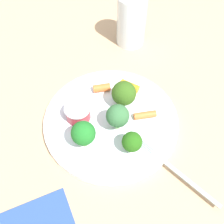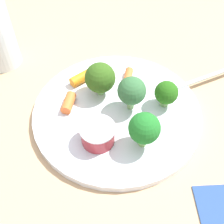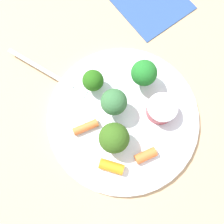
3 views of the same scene
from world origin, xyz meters
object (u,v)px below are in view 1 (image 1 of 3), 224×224
Objects in this scene: plate at (111,121)px; sauce_cup at (78,112)px; carrot_stick_0 at (145,115)px; carrot_stick_1 at (130,86)px; carrot_stick_2 at (102,88)px; drinking_glass at (131,20)px; fork at (176,171)px; broccoli_floret_2 at (83,134)px; broccoli_floret_0 at (132,142)px; broccoli_floret_1 at (116,117)px; broccoli_floret_3 at (124,93)px.

sauce_cup reaches higher than plate.
carrot_stick_0 is 1.09× the size of carrot_stick_1.
carrot_stick_2 is 0.19m from drinking_glass.
sauce_cup is 0.30× the size of fork.
plate is at bearing -164.64° from broccoli_floret_2.
carrot_stick_2 is 0.29× the size of drinking_glass.
plate is 0.09m from carrot_stick_1.
fork is at bearing 116.07° from broccoli_floret_0.
fork is (-0.04, 0.08, -0.02)m from broccoli_floret_0.
carrot_stick_0 reaches higher than fork.
fork is (-0.08, 0.19, -0.01)m from sauce_cup.
broccoli_floret_0 reaches higher than sauce_cup.
drinking_glass reaches higher than broccoli_floret_1.
broccoli_floret_1 reaches higher than plate.
broccoli_floret_1 is 0.07m from broccoli_floret_2.
carrot_stick_2 is at bearing -107.16° from broccoli_floret_1.
fork is (-0.01, 0.22, -0.01)m from carrot_stick_2.
plate is at bearing 45.16° from drinking_glass.
sauce_cup is at bearing -34.26° from carrot_stick_0.
broccoli_floret_0 is 0.15m from carrot_stick_2.
carrot_stick_2 is at bearing -73.02° from broccoli_floret_3.
carrot_stick_0 is at bearing 107.73° from broccoli_floret_3.
sauce_cup is 0.12m from carrot_stick_1.
drinking_glass is at bearing -125.82° from broccoli_floret_0.
broccoli_floret_1 is 1.48× the size of carrot_stick_1.
drinking_glass reaches higher than plate.
carrot_stick_1 is at bearing -142.75° from broccoli_floret_3.
fork is 0.36m from drinking_glass.
broccoli_floret_1 reaches higher than fork.
broccoli_floret_0 is 0.76× the size of broccoli_floret_2.
plate is 4.53× the size of broccoli_floret_3.
broccoli_floret_2 reaches higher than broccoli_floret_0.
drinking_glass reaches higher than carrot_stick_0.
carrot_stick_1 is at bearing -178.74° from sauce_cup.
drinking_glass is at bearing -132.12° from broccoli_floret_1.
carrot_stick_2 is at bearing -88.25° from fork.
fork is (-0.10, 0.13, -0.03)m from broccoli_floret_2.
broccoli_floret_1 is at bearing 40.50° from broccoli_floret_3.
broccoli_floret_2 is (0.02, 0.06, 0.02)m from sauce_cup.
carrot_stick_0 is at bearing 173.93° from broccoli_floret_2.
broccoli_floret_1 is at bearing -92.59° from broccoli_floret_0.
broccoli_floret_0 is 0.08m from broccoli_floret_2.
broccoli_floret_3 is 1.45× the size of carrot_stick_1.
carrot_stick_2 is (-0.03, -0.15, -0.02)m from broccoli_floret_0.
plate is at bearing -94.81° from broccoli_floret_0.
carrot_stick_1 is at bearing -150.47° from plate.
broccoli_floret_1 and broccoli_floret_3 have the same top height.
carrot_stick_0 is (-0.06, -0.04, -0.02)m from broccoli_floret_0.
carrot_stick_0 reaches higher than plate.
broccoli_floret_2 is at bearing -52.72° from fork.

